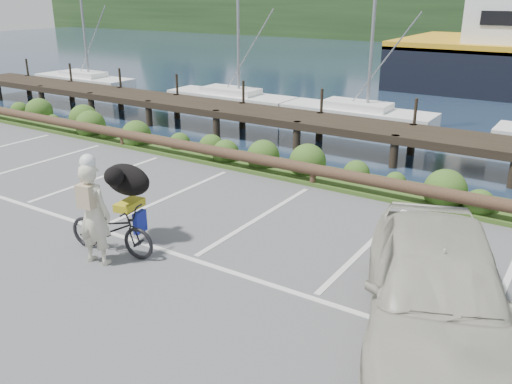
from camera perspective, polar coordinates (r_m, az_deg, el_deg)
ground at (r=10.74m, az=-5.48°, el=-6.24°), size 72.00×72.00×0.00m
vegetation_strip at (r=14.90m, az=7.21°, el=1.60°), size 34.00×1.60×0.10m
log_rail at (r=14.33m, az=5.96°, el=0.67°), size 32.00×0.30×0.60m
bicycle at (r=10.81m, az=-14.98°, el=-3.78°), size 1.98×0.95×1.00m
cyclist at (r=10.32m, az=-16.74°, el=-2.24°), size 0.78×0.57×1.96m
dog at (r=10.96m, az=-13.40°, el=1.27°), size 0.69×1.16×0.63m
parked_car at (r=8.18m, az=18.52°, el=-9.60°), size 3.54×5.35×1.69m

